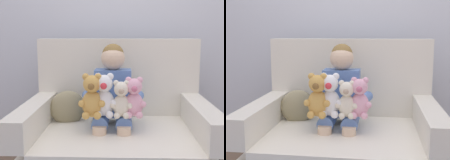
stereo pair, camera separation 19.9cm
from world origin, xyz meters
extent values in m
cube|color=silver|center=(0.00, 0.78, 1.30)|extent=(6.00, 0.10, 2.60)
cube|color=white|center=(0.00, -0.07, 0.38)|extent=(0.99, 0.83, 0.12)
cube|color=silver|center=(0.00, 0.41, 0.75)|extent=(1.27, 0.14, 0.61)
cube|color=silver|center=(-0.56, -0.07, 0.54)|extent=(0.14, 0.83, 0.18)
cube|color=silver|center=(0.56, -0.07, 0.54)|extent=(0.14, 0.83, 0.18)
cube|color=#597AB7|center=(-0.03, 0.15, 0.67)|extent=(0.26, 0.16, 0.34)
sphere|color=beige|center=(-0.03, 0.15, 0.92)|extent=(0.17, 0.17, 0.17)
sphere|color=olive|center=(-0.03, 0.16, 0.95)|extent=(0.16, 0.16, 0.16)
cylinder|color=#597AB7|center=(-0.11, 0.02, 0.50)|extent=(0.11, 0.26, 0.11)
cylinder|color=beige|center=(-0.11, -0.11, 0.35)|extent=(0.09, 0.09, 0.30)
cylinder|color=#597AB7|center=(0.05, 0.02, 0.50)|extent=(0.11, 0.26, 0.11)
cylinder|color=beige|center=(0.05, -0.11, 0.35)|extent=(0.09, 0.09, 0.30)
cylinder|color=#597AB7|center=(-0.19, 0.03, 0.65)|extent=(0.13, 0.27, 0.07)
cylinder|color=#597AB7|center=(0.13, 0.03, 0.65)|extent=(0.13, 0.27, 0.07)
ellipsoid|color=white|center=(-0.09, -0.06, 0.64)|extent=(0.13, 0.11, 0.18)
sphere|color=white|center=(-0.09, -0.08, 0.78)|extent=(0.11, 0.11, 0.11)
sphere|color=#DB333D|center=(-0.09, -0.13, 0.77)|extent=(0.04, 0.04, 0.04)
sphere|color=white|center=(-0.13, -0.07, 0.82)|extent=(0.05, 0.05, 0.05)
sphere|color=white|center=(-0.15, -0.10, 0.65)|extent=(0.05, 0.05, 0.05)
sphere|color=white|center=(-0.12, -0.11, 0.58)|extent=(0.05, 0.05, 0.05)
sphere|color=white|center=(-0.05, -0.07, 0.82)|extent=(0.05, 0.05, 0.05)
sphere|color=white|center=(-0.02, -0.10, 0.65)|extent=(0.05, 0.05, 0.05)
sphere|color=white|center=(-0.05, -0.11, 0.58)|extent=(0.05, 0.05, 0.05)
ellipsoid|color=#EAA8BC|center=(0.11, -0.06, 0.63)|extent=(0.12, 0.10, 0.16)
sphere|color=#EAA8BC|center=(0.11, -0.07, 0.76)|extent=(0.10, 0.10, 0.10)
sphere|color=#CC6684|center=(0.11, -0.12, 0.75)|extent=(0.04, 0.04, 0.04)
sphere|color=#EAA8BC|center=(0.07, -0.07, 0.80)|extent=(0.04, 0.04, 0.04)
sphere|color=#EAA8BC|center=(0.05, -0.10, 0.64)|extent=(0.04, 0.04, 0.04)
sphere|color=#EAA8BC|center=(0.08, -0.11, 0.57)|extent=(0.05, 0.05, 0.05)
sphere|color=#EAA8BC|center=(0.15, -0.07, 0.80)|extent=(0.04, 0.04, 0.04)
sphere|color=#EAA8BC|center=(0.17, -0.10, 0.64)|extent=(0.04, 0.04, 0.04)
sphere|color=#EAA8BC|center=(0.14, -0.11, 0.57)|extent=(0.05, 0.05, 0.05)
ellipsoid|color=gold|center=(-0.16, -0.09, 0.64)|extent=(0.13, 0.11, 0.18)
sphere|color=gold|center=(-0.16, -0.10, 0.78)|extent=(0.11, 0.11, 0.11)
sphere|color=brown|center=(-0.16, -0.15, 0.77)|extent=(0.04, 0.04, 0.04)
sphere|color=gold|center=(-0.20, -0.09, 0.82)|extent=(0.05, 0.05, 0.05)
sphere|color=gold|center=(-0.23, -0.12, 0.65)|extent=(0.05, 0.05, 0.05)
sphere|color=gold|center=(-0.20, -0.14, 0.58)|extent=(0.05, 0.05, 0.05)
sphere|color=gold|center=(-0.12, -0.09, 0.82)|extent=(0.05, 0.05, 0.05)
sphere|color=gold|center=(-0.10, -0.12, 0.65)|extent=(0.05, 0.05, 0.05)
sphere|color=gold|center=(-0.13, -0.14, 0.58)|extent=(0.05, 0.05, 0.05)
ellipsoid|color=silver|center=(0.03, -0.08, 0.63)|extent=(0.11, 0.10, 0.15)
sphere|color=silver|center=(0.03, -0.09, 0.74)|extent=(0.10, 0.10, 0.10)
sphere|color=tan|center=(0.03, -0.13, 0.73)|extent=(0.04, 0.04, 0.04)
sphere|color=silver|center=(-0.01, -0.08, 0.78)|extent=(0.04, 0.04, 0.04)
sphere|color=silver|center=(-0.03, -0.11, 0.64)|extent=(0.04, 0.04, 0.04)
sphere|color=silver|center=(0.00, -0.12, 0.57)|extent=(0.04, 0.04, 0.04)
sphere|color=silver|center=(0.06, -0.08, 0.78)|extent=(0.04, 0.04, 0.04)
sphere|color=silver|center=(0.08, -0.11, 0.64)|extent=(0.04, 0.04, 0.04)
sphere|color=silver|center=(0.06, -0.12, 0.57)|extent=(0.04, 0.04, 0.04)
ellipsoid|color=#998C66|center=(-0.37, 0.18, 0.54)|extent=(0.28, 0.19, 0.26)
camera|label=1|loc=(0.03, -2.02, 1.10)|focal=48.76mm
camera|label=2|loc=(0.23, -2.00, 1.10)|focal=48.76mm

